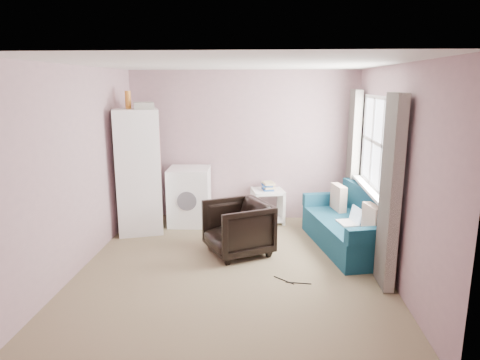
{
  "coord_description": "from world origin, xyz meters",
  "views": [
    {
      "loc": [
        0.42,
        -5.05,
        2.28
      ],
      "look_at": [
        0.05,
        0.6,
        1.0
      ],
      "focal_mm": 32.0,
      "sensor_mm": 36.0,
      "label": 1
    }
  ],
  "objects_px": {
    "armchair": "(238,225)",
    "side_table": "(268,203)",
    "fridge": "(138,170)",
    "sofa": "(353,227)",
    "washing_machine": "(190,195)"
  },
  "relations": [
    {
      "from": "armchair",
      "to": "side_table",
      "type": "height_order",
      "value": "armchair"
    },
    {
      "from": "fridge",
      "to": "side_table",
      "type": "height_order",
      "value": "fridge"
    },
    {
      "from": "armchair",
      "to": "sofa",
      "type": "distance_m",
      "value": 1.65
    },
    {
      "from": "armchair",
      "to": "fridge",
      "type": "xyz_separation_m",
      "value": [
        -1.6,
        0.83,
        0.57
      ]
    },
    {
      "from": "armchair",
      "to": "fridge",
      "type": "height_order",
      "value": "fridge"
    },
    {
      "from": "washing_machine",
      "to": "side_table",
      "type": "distance_m",
      "value": 1.31
    },
    {
      "from": "fridge",
      "to": "sofa",
      "type": "bearing_deg",
      "value": -27.09
    },
    {
      "from": "fridge",
      "to": "washing_machine",
      "type": "distance_m",
      "value": 0.95
    },
    {
      "from": "armchair",
      "to": "washing_machine",
      "type": "relative_size",
      "value": 0.85
    },
    {
      "from": "fridge",
      "to": "washing_machine",
      "type": "bearing_deg",
      "value": 11.22
    },
    {
      "from": "sofa",
      "to": "side_table",
      "type": "bearing_deg",
      "value": 125.41
    },
    {
      "from": "side_table",
      "to": "fridge",
      "type": "bearing_deg",
      "value": -163.96
    },
    {
      "from": "fridge",
      "to": "sofa",
      "type": "height_order",
      "value": "fridge"
    },
    {
      "from": "washing_machine",
      "to": "side_table",
      "type": "bearing_deg",
      "value": 4.74
    },
    {
      "from": "fridge",
      "to": "sofa",
      "type": "distance_m",
      "value": 3.32
    }
  ]
}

